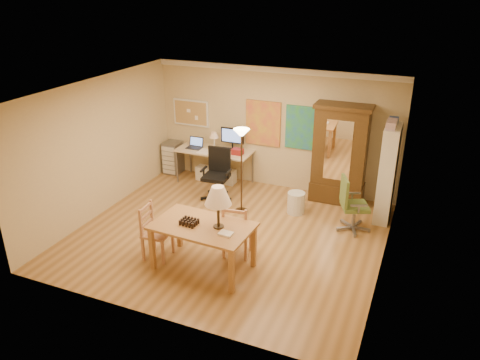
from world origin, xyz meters
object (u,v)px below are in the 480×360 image
at_px(office_chair_green, 352,216).
at_px(armoire, 339,161).
at_px(dining_table, 208,217).
at_px(computer_desk, 217,162).
at_px(office_chair_black, 217,186).
at_px(bookshelf, 387,174).

height_order(office_chair_green, armoire, armoire).
relative_size(dining_table, armoire, 0.78).
relative_size(computer_desk, office_chair_black, 1.56).
xyz_separation_m(dining_table, bookshelf, (2.39, 2.92, 0.00)).
xyz_separation_m(armoire, bookshelf, (1.02, -0.44, 0.03)).
distance_m(computer_desk, office_chair_green, 3.50).
bearing_deg(bookshelf, office_chair_green, -123.99).
height_order(office_chair_black, bookshelf, bookshelf).
bearing_deg(office_chair_black, computer_desk, 115.33).
bearing_deg(armoire, bookshelf, -23.41).
relative_size(dining_table, computer_desk, 0.94).
bearing_deg(dining_table, office_chair_black, 112.65).
distance_m(office_chair_green, bookshelf, 1.09).
bearing_deg(office_chair_black, armoire, 20.59).
relative_size(armoire, bookshelf, 1.11).
bearing_deg(office_chair_green, computer_desk, 161.97).
distance_m(office_chair_black, office_chair_green, 2.94).
height_order(dining_table, office_chair_black, dining_table).
bearing_deg(bookshelf, armoire, 156.59).
bearing_deg(office_chair_black, bookshelf, 7.70).
relative_size(office_chair_black, armoire, 0.53).
bearing_deg(armoire, computer_desk, -178.37).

